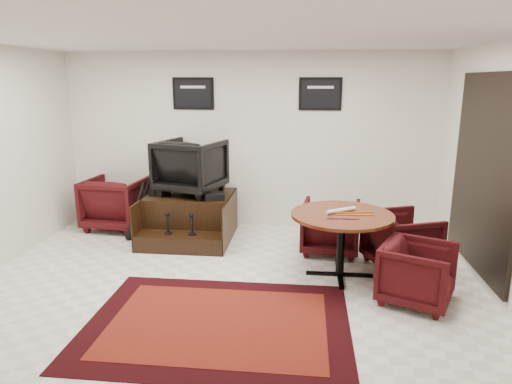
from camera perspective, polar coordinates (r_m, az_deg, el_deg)
ground at (r=5.39m, az=-4.05°, el=-12.16°), size 6.00×6.00×0.00m
room_shell at (r=4.94m, az=0.54°, el=7.16°), size 6.02×5.02×2.81m
area_rug at (r=4.73m, az=-4.78°, el=-16.05°), size 2.60×1.95×0.01m
shine_podium at (r=7.06m, az=-8.23°, el=-3.20°), size 1.29×1.33×0.67m
shine_chair at (r=7.00m, az=-8.18°, el=3.52°), size 1.08×1.05×0.91m
shoes_pair at (r=7.05m, az=-11.89°, el=0.06°), size 0.29×0.32×0.10m
polish_kit at (r=6.64m, az=-5.21°, el=-0.57°), size 0.32×0.26×0.09m
umbrella_black at (r=7.04m, az=-14.76°, el=-2.21°), size 0.35×0.13×0.94m
umbrella_hooked at (r=7.29m, az=-14.07°, el=-1.72°), size 0.34×0.13×0.91m
armchair_side at (r=7.74m, az=-17.03°, el=-0.98°), size 0.97×0.92×0.92m
meeting_table at (r=5.59m, az=10.68°, el=-3.59°), size 1.23×1.23×0.80m
table_chair_back at (r=6.46m, az=9.34°, el=-4.03°), size 0.85×0.80×0.80m
table_chair_window at (r=6.16m, az=17.77°, el=-5.42°), size 0.95×0.98×0.79m
table_chair_corner at (r=5.26m, az=19.55°, el=-9.24°), size 0.90×0.93×0.74m
paper_roll at (r=5.61m, az=10.57°, el=-2.26°), size 0.38×0.28×0.05m
table_clutter at (r=5.52m, az=11.91°, el=-2.80°), size 0.57×0.35×0.01m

